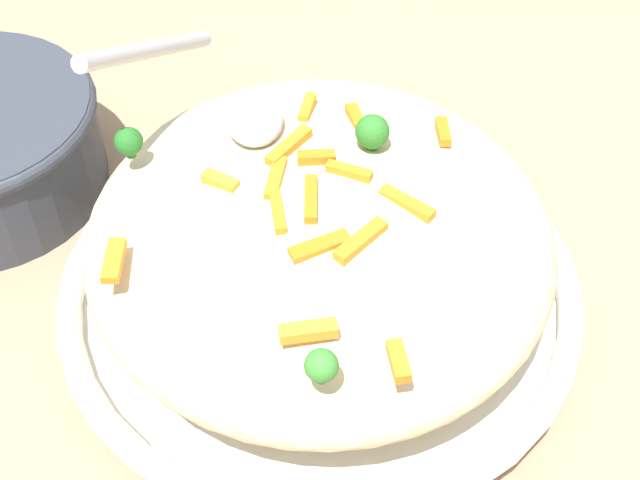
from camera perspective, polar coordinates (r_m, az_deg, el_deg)
The scene contains 23 objects.
ground_plane at distance 0.67m, azimuth -0.00°, elevation -4.55°, with size 2.40×2.40×0.00m, color #9E7F60.
serving_bowl at distance 0.65m, azimuth -0.00°, elevation -3.32°, with size 0.38×0.38×0.04m.
pasta_mound at distance 0.61m, azimuth -0.00°, elevation 0.37°, with size 0.33×0.32×0.09m, color beige.
carrot_piece_0 at distance 0.57m, azimuth 5.61°, elevation 2.35°, with size 0.04×0.01×0.01m, color orange.
carrot_piece_1 at distance 0.63m, azimuth 7.93°, elevation 6.93°, with size 0.03×0.01×0.01m, color orange.
carrot_piece_2 at distance 0.54m, azimuth -0.00°, elevation -0.41°, with size 0.04×0.01×0.01m, color orange.
carrot_piece_3 at distance 0.58m, azimuth 1.88°, elevation 4.40°, with size 0.03×0.01×0.01m, color orange.
carrot_piece_4 at distance 0.55m, azimuth -13.13°, elevation -1.29°, with size 0.03×0.01×0.01m, color orange.
carrot_piece_5 at distance 0.59m, azimuth -6.42°, elevation 3.73°, with size 0.03×0.01×0.01m, color orange.
carrot_piece_6 at distance 0.56m, azimuth -2.77°, elevation 1.91°, with size 0.04×0.01×0.01m, color orange.
carrot_piece_7 at distance 0.58m, azimuth -2.88°, elevation 3.94°, with size 0.04×0.01×0.01m, color orange.
carrot_piece_8 at distance 0.54m, azimuth 2.63°, elevation -0.08°, with size 0.04×0.01×0.01m, color orange.
carrot_piece_9 at distance 0.50m, azimuth -0.76°, elevation -5.87°, with size 0.03×0.01×0.01m, color orange.
carrot_piece_10 at distance 0.49m, azimuth 5.08°, elevation -7.76°, with size 0.03×0.01×0.01m, color orange.
carrot_piece_11 at distance 0.56m, azimuth -0.60°, elevation 2.60°, with size 0.04×0.01×0.01m, color orange.
carrot_piece_12 at distance 0.59m, azimuth -0.55°, elevation 5.28°, with size 0.03×0.01×0.01m, color orange.
carrot_piece_13 at distance 0.60m, azimuth -2.01°, elevation 6.04°, with size 0.04×0.01×0.01m, color orange.
carrot_piece_14 at distance 0.63m, azimuth 2.57°, elevation 7.37°, with size 0.04×0.01×0.01m, color orange.
carrot_piece_15 at distance 0.64m, azimuth -0.52°, elevation 8.48°, with size 0.03×0.01×0.01m, color orange.
broccoli_floret_0 at distance 0.62m, azimuth -12.20°, elevation 6.20°, with size 0.02×0.02×0.02m.
broccoli_floret_1 at distance 0.48m, azimuth 0.09°, elevation -8.11°, with size 0.02×0.02×0.02m.
broccoli_floret_2 at distance 0.60m, azimuth 3.38°, elevation 6.94°, with size 0.02×0.02×0.03m.
serving_spoon at distance 0.62m, azimuth -6.77°, elevation 9.35°, with size 0.15×0.13×0.09m.
Camera 1 is at (-0.42, 0.05, 0.52)m, focal length 49.74 mm.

